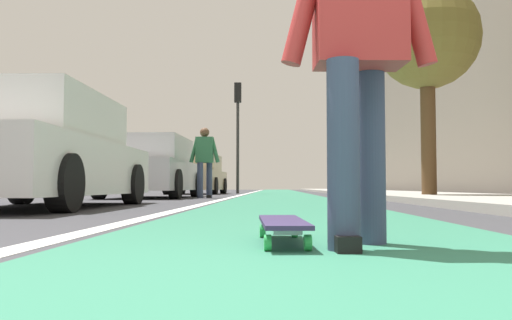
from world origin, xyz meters
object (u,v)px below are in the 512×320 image
at_px(street_tree_mid, 427,39).
at_px(skateboard, 283,224).
at_px(traffic_light, 238,117).
at_px(pedestrian_distant, 205,158).
at_px(parked_car_far, 197,176).
at_px(skater_person, 358,41).
at_px(parked_car_near, 38,154).
at_px(parked_car_mid, 152,169).

bearing_deg(street_tree_mid, skateboard, 160.12).
bearing_deg(traffic_light, pedestrian_distant, 178.72).
height_order(skateboard, pedestrian_distant, pedestrian_distant).
bearing_deg(traffic_light, parked_car_far, 137.59).
xyz_separation_m(skater_person, parked_car_far, (17.70, 3.35, -0.24)).
distance_m(skateboard, traffic_light, 19.43).
relative_size(skateboard, traffic_light, 0.19).
xyz_separation_m(parked_car_near, parked_car_far, (13.27, -0.12, -0.01)).
bearing_deg(parked_car_far, parked_car_near, 179.47).
bearing_deg(parked_car_far, skater_person, -169.30).
relative_size(parked_car_near, traffic_light, 1.00).
bearing_deg(parked_car_far, traffic_light, -42.41).
relative_size(skateboard, parked_car_near, 0.19).
height_order(parked_car_near, parked_car_far, parked_car_near).
relative_size(traffic_light, street_tree_mid, 0.97).
bearing_deg(parked_car_mid, pedestrian_distant, -98.59).
distance_m(parked_car_mid, street_tree_mid, 7.11).
distance_m(skater_person, parked_car_near, 5.63).
bearing_deg(skater_person, skateboard, 66.62).
bearing_deg(skater_person, street_tree_mid, -17.65).
xyz_separation_m(street_tree_mid, pedestrian_distant, (1.33, 5.03, -2.51)).
bearing_deg(skater_person, traffic_light, 5.64).
bearing_deg(parked_car_far, parked_car_mid, 179.24).
distance_m(parked_car_far, traffic_light, 3.23).
bearing_deg(parked_car_near, skateboard, -143.85).
xyz_separation_m(parked_car_mid, traffic_light, (8.53, -1.53, 2.39)).
bearing_deg(street_tree_mid, traffic_light, 25.66).
height_order(parked_car_far, traffic_light, traffic_light).
bearing_deg(skater_person, parked_car_near, 38.09).
xyz_separation_m(skateboard, skater_person, (-0.15, -0.35, 0.84)).
bearing_deg(pedestrian_distant, street_tree_mid, -104.80).
bearing_deg(traffic_light, parked_car_near, 173.98).
bearing_deg(skateboard, parked_car_mid, 16.27).
relative_size(skateboard, pedestrian_distant, 0.50).
relative_size(traffic_light, pedestrian_distant, 2.64).
xyz_separation_m(parked_car_far, street_tree_mid, (-8.49, -6.28, 2.79)).
xyz_separation_m(parked_car_mid, pedestrian_distant, (-0.20, -1.34, 0.26)).
bearing_deg(parked_car_near, street_tree_mid, -53.20).
height_order(skateboard, parked_car_mid, parked_car_mid).
relative_size(skater_person, street_tree_mid, 0.35).
xyz_separation_m(parked_car_near, street_tree_mid, (4.79, -6.40, 2.79)).
distance_m(parked_car_near, street_tree_mid, 8.47).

